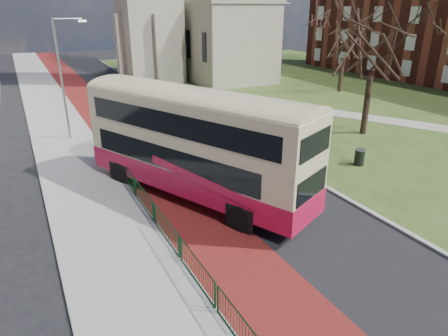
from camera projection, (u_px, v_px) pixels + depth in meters
ground at (261, 253)px, 15.27m from camera, size 160.00×160.00×0.00m
road_carriageway at (145, 122)px, 32.36m from camera, size 9.00×120.00×0.01m
bus_lane at (111, 127)px, 31.21m from camera, size 3.40×120.00×0.01m
pavement_west at (60, 133)px, 29.57m from camera, size 4.00×120.00×0.12m
kerb_west at (88, 129)px, 30.42m from camera, size 0.25×120.00×0.13m
kerb_east at (188, 110)px, 35.94m from camera, size 0.25×80.00×0.13m
grass_green at (353, 91)px, 44.42m from camera, size 40.00×80.00×0.04m
footpath at (406, 123)px, 31.98m from camera, size 18.84×32.82×0.03m
pedestrian_railing at (153, 213)px, 17.10m from camera, size 0.07×24.00×1.12m
streetlamp at (63, 74)px, 26.50m from camera, size 2.13×0.18×8.00m
bus at (194, 140)px, 18.80m from camera, size 7.70×12.36×5.14m
winter_tree_near at (377, 26)px, 26.65m from camera, size 8.95×8.95×10.84m
winter_tree_far at (346, 31)px, 41.61m from camera, size 8.16×8.16×9.17m
litter_bin at (359, 157)px, 23.44m from camera, size 0.77×0.77×0.99m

